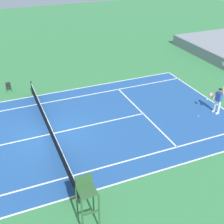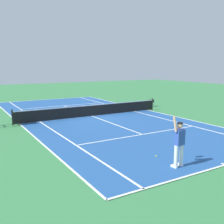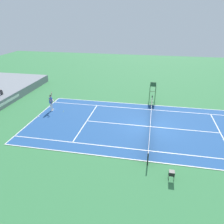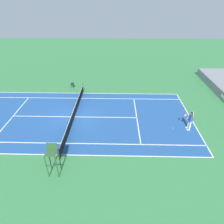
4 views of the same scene
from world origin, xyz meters
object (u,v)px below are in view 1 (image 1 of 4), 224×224
(tennis_player, at_px, (218,100))
(tennis_ball, at_px, (198,116))
(ball_hopper, at_px, (8,85))
(umpire_chair, at_px, (87,197))

(tennis_player, bearing_deg, tennis_ball, -92.32)
(tennis_ball, height_order, ball_hopper, ball_hopper)
(umpire_chair, bearing_deg, ball_hopper, -173.64)
(umpire_chair, distance_m, ball_hopper, 14.44)
(tennis_player, xyz_separation_m, tennis_ball, (-0.06, -1.39, -0.96))
(tennis_ball, distance_m, ball_hopper, 14.35)
(tennis_player, height_order, umpire_chair, umpire_chair)
(tennis_ball, xyz_separation_m, umpire_chair, (5.45, -9.66, 1.52))
(umpire_chair, relative_size, ball_hopper, 3.49)
(tennis_player, bearing_deg, ball_hopper, -125.20)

